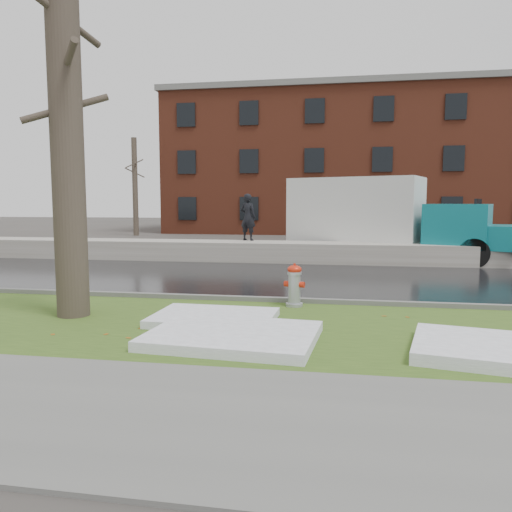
% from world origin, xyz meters
% --- Properties ---
extents(ground, '(120.00, 120.00, 0.00)m').
position_xyz_m(ground, '(0.00, 0.00, 0.00)').
color(ground, '#47423D').
rests_on(ground, ground).
extents(verge, '(60.00, 4.50, 0.04)m').
position_xyz_m(verge, '(0.00, -1.25, 0.02)').
color(verge, '#2F4B19').
rests_on(verge, ground).
extents(sidewalk, '(60.00, 3.00, 0.05)m').
position_xyz_m(sidewalk, '(0.00, -5.00, 0.03)').
color(sidewalk, slate).
rests_on(sidewalk, ground).
extents(road, '(60.00, 7.00, 0.03)m').
position_xyz_m(road, '(0.00, 4.50, 0.01)').
color(road, black).
rests_on(road, ground).
extents(parking_lot, '(60.00, 9.00, 0.03)m').
position_xyz_m(parking_lot, '(0.00, 13.00, 0.01)').
color(parking_lot, slate).
rests_on(parking_lot, ground).
extents(curb, '(60.00, 0.15, 0.14)m').
position_xyz_m(curb, '(0.00, 1.00, 0.07)').
color(curb, slate).
rests_on(curb, ground).
extents(snowbank, '(60.00, 1.60, 0.75)m').
position_xyz_m(snowbank, '(0.00, 8.70, 0.38)').
color(snowbank, '#B1ACA2').
rests_on(snowbank, ground).
extents(brick_building, '(26.00, 12.00, 10.00)m').
position_xyz_m(brick_building, '(2.00, 30.00, 5.00)').
color(brick_building, brown).
rests_on(brick_building, ground).
extents(bg_tree_left, '(1.40, 1.62, 6.50)m').
position_xyz_m(bg_tree_left, '(-12.00, 22.00, 3.33)').
color(bg_tree_left, brown).
rests_on(bg_tree_left, ground).
extents(bg_tree_center, '(1.40, 1.62, 6.50)m').
position_xyz_m(bg_tree_center, '(-6.00, 26.00, 3.33)').
color(bg_tree_center, brown).
rests_on(bg_tree_center, ground).
extents(fire_hydrant, '(0.45, 0.41, 0.91)m').
position_xyz_m(fire_hydrant, '(0.75, 0.61, 0.53)').
color(fire_hydrant, '#A3A5AA').
rests_on(fire_hydrant, verge).
extents(tree, '(1.36, 1.60, 7.63)m').
position_xyz_m(tree, '(-3.39, -0.99, 3.88)').
color(tree, brown).
rests_on(tree, verge).
extents(box_truck, '(9.53, 4.77, 3.19)m').
position_xyz_m(box_truck, '(3.18, 10.17, 1.69)').
color(box_truck, black).
rests_on(box_truck, ground).
extents(worker, '(0.77, 0.64, 1.81)m').
position_xyz_m(worker, '(-1.90, 9.30, 1.66)').
color(worker, black).
rests_on(worker, snowbank).
extents(snow_patch_near, '(2.75, 2.20, 0.16)m').
position_xyz_m(snow_patch_near, '(0.05, -2.19, 0.12)').
color(snow_patch_near, white).
rests_on(snow_patch_near, verge).
extents(snow_patch_far, '(2.24, 1.66, 0.14)m').
position_xyz_m(snow_patch_far, '(-0.58, -1.00, 0.11)').
color(snow_patch_far, white).
rests_on(snow_patch_far, verge).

